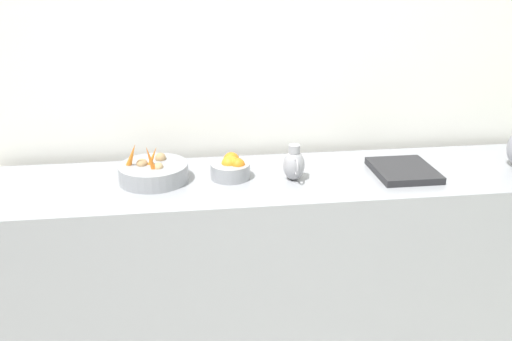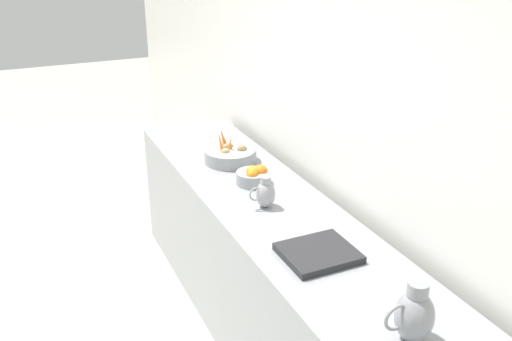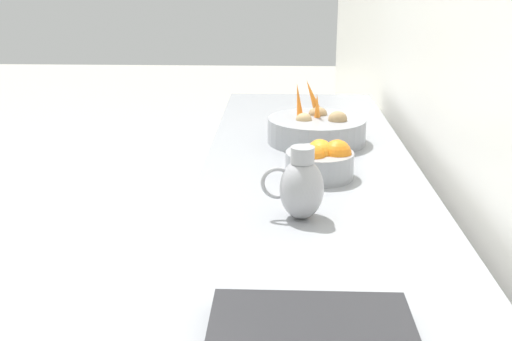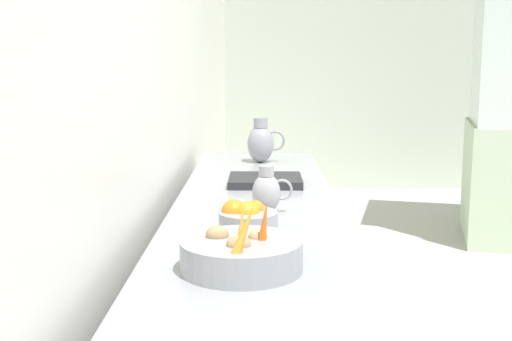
# 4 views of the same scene
# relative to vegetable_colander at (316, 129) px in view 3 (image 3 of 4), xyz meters

# --- Properties ---
(vegetable_colander) EXTENTS (0.34, 0.34, 0.22)m
(vegetable_colander) POSITION_rel_vegetable_colander_xyz_m (0.00, 0.00, 0.00)
(vegetable_colander) COLOR gray
(vegetable_colander) RESTS_ON prep_counter
(orange_bowl) EXTENTS (0.20, 0.20, 0.12)m
(orange_bowl) POSITION_rel_vegetable_colander_xyz_m (0.01, 0.39, 0.00)
(orange_bowl) COLOR gray
(orange_bowl) RESTS_ON prep_counter
(metal_pitcher_short) EXTENTS (0.15, 0.11, 0.18)m
(metal_pitcher_short) POSITION_rel_vegetable_colander_xyz_m (0.08, 0.70, 0.04)
(metal_pitcher_short) COLOR #939399
(metal_pitcher_short) RESTS_ON prep_counter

